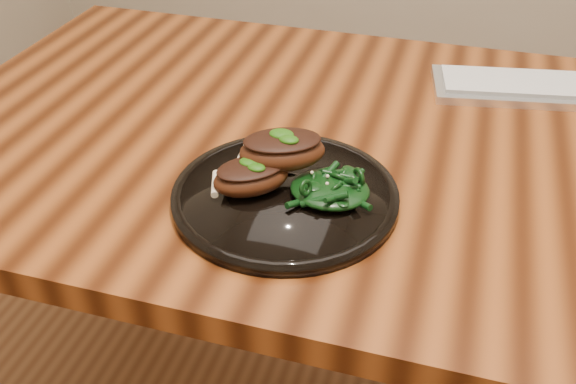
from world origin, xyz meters
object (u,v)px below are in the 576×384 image
object	(u,v)px
plate	(285,195)
greens_heap	(330,185)
desk	(434,196)
keyboard	(561,89)
lamb_chop_front	(251,176)

from	to	relation	value
plate	greens_heap	distance (m)	0.06
desk	keyboard	distance (m)	0.31
desk	lamb_chop_front	xyz separation A→B (m)	(-0.22, -0.20, 0.12)
desk	plate	size ratio (longest dim) A/B	5.51
greens_heap	keyboard	bearing A→B (deg)	54.39
keyboard	plate	bearing A→B (deg)	-130.12
desk	lamb_chop_front	size ratio (longest dim) A/B	13.76
plate	lamb_chop_front	size ratio (longest dim) A/B	2.50
desk	plate	world-z (taller)	plate
desk	greens_heap	bearing A→B (deg)	-124.81
plate	lamb_chop_front	distance (m)	0.05
desk	greens_heap	distance (m)	0.25
lamb_chop_front	greens_heap	size ratio (longest dim) A/B	1.15
lamb_chop_front	plate	bearing A→B (deg)	14.11
lamb_chop_front	greens_heap	bearing A→B (deg)	9.04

